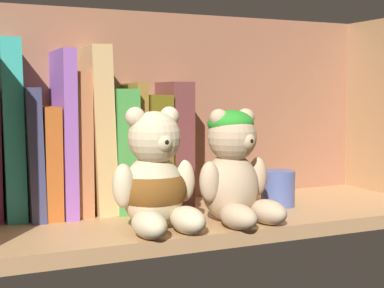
{
  "coord_description": "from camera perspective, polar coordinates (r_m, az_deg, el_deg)",
  "views": [
    {
      "loc": [
        -37.05,
        -75.26,
        19.5
      ],
      "look_at": [
        -2.86,
        0.0,
        12.19
      ],
      "focal_mm": 54.16,
      "sensor_mm": 36.0,
      "label": 1
    }
  ],
  "objects": [
    {
      "name": "book_2",
      "position": [
        0.85,
        -17.55,
        1.38
      ],
      "size": [
        3.04,
        11.05,
        24.84
      ],
      "primitive_type": "cube",
      "rotation": [
        0.0,
        -0.01,
        0.0
      ],
      "color": "teal",
      "rests_on": "shelf_board"
    },
    {
      "name": "shelf_back_panel",
      "position": [
        0.96,
        -1.64,
        3.06
      ],
      "size": [
        72.04,
        1.2,
        32.34
      ],
      "primitive_type": "cube",
      "color": "#925D43",
      "rests_on": "ground"
    },
    {
      "name": "book_10",
      "position": [
        0.9,
        -4.07,
        -0.61
      ],
      "size": [
        3.51,
        10.48,
        17.23
      ],
      "primitive_type": "cube",
      "color": "brown",
      "rests_on": "shelf_board"
    },
    {
      "name": "book_9",
      "position": [
        0.89,
        -5.78,
        -0.12
      ],
      "size": [
        1.69,
        9.33,
        18.99
      ],
      "primitive_type": "cube",
      "color": "olive",
      "rests_on": "shelf_board"
    },
    {
      "name": "book_7",
      "position": [
        0.87,
        -9.58,
        1.44
      ],
      "size": [
        3.68,
        12.48,
        24.3
      ],
      "primitive_type": "cube",
      "rotation": [
        0.0,
        -0.03,
        0.0
      ],
      "color": "tan",
      "rests_on": "shelf_board"
    },
    {
      "name": "book_8",
      "position": [
        0.88,
        -7.46,
        -0.48
      ],
      "size": [
        3.53,
        13.22,
        18.13
      ],
      "primitive_type": "cube",
      "rotation": [
        0.0,
        -0.01,
        0.0
      ],
      "color": "green",
      "rests_on": "shelf_board"
    },
    {
      "name": "book_3",
      "position": [
        0.86,
        -15.78,
        -0.77
      ],
      "size": [
        2.39,
        13.88,
        18.26
      ],
      "primitive_type": "cube",
      "rotation": [
        0.0,
        -0.02,
        0.0
      ],
      "color": "#3B3C60",
      "rests_on": "shelf_board"
    },
    {
      "name": "book_11",
      "position": [
        0.91,
        -1.88,
        0.09
      ],
      "size": [
        3.54,
        9.17,
        19.19
      ],
      "primitive_type": "cube",
      "rotation": [
        0.0,
        0.0,
        0.0
      ],
      "color": "brown",
      "rests_on": "shelf_board"
    },
    {
      "name": "book_4",
      "position": [
        0.86,
        -14.21,
        -1.58
      ],
      "size": [
        2.29,
        13.47,
        15.6
      ],
      "primitive_type": "cube",
      "color": "#B65721",
      "rests_on": "shelf_board"
    },
    {
      "name": "book_6",
      "position": [
        0.87,
        -11.31,
        0.14
      ],
      "size": [
        2.13,
        11.81,
        20.44
      ],
      "primitive_type": "cube",
      "color": "#B96F45",
      "rests_on": "shelf_board"
    },
    {
      "name": "shelf_board",
      "position": [
        0.86,
        1.75,
        -7.39
      ],
      "size": [
        69.64,
        24.6,
        2.0
      ],
      "primitive_type": "cube",
      "color": "tan",
      "rests_on": "ground"
    },
    {
      "name": "teddy_bear_smaller",
      "position": [
        0.79,
        4.3,
        -2.42
      ],
      "size": [
        11.43,
        11.92,
        15.4
      ],
      "color": "tan",
      "rests_on": "shelf_board"
    },
    {
      "name": "teddy_bear_larger",
      "position": [
        0.74,
        -3.67,
        -3.72
      ],
      "size": [
        11.56,
        12.13,
        15.76
      ],
      "color": "beige",
      "rests_on": "shelf_board"
    },
    {
      "name": "book_5",
      "position": [
        0.86,
        -12.77,
        1.11
      ],
      "size": [
        1.85,
        13.77,
        23.52
      ],
      "primitive_type": "cube",
      "color": "#9256AE",
      "rests_on": "shelf_board"
    },
    {
      "name": "pillar_candle",
      "position": [
        0.91,
        8.4,
        -4.32
      ],
      "size": [
        5.27,
        5.27,
        5.52
      ],
      "primitive_type": "cylinder",
      "color": "#4C5B99",
      "rests_on": "shelf_board"
    }
  ]
}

